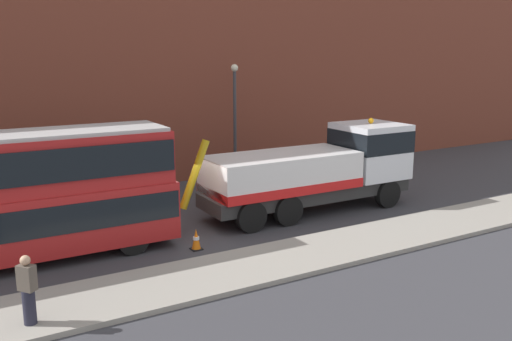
% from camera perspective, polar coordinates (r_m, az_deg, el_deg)
% --- Properties ---
extents(ground_plane, '(120.00, 120.00, 0.00)m').
position_cam_1_polar(ground_plane, '(20.70, -6.95, -6.23)').
color(ground_plane, '#38383D').
extents(near_kerb, '(60.00, 2.80, 0.15)m').
position_cam_1_polar(near_kerb, '(17.14, -1.22, -9.87)').
color(near_kerb, gray).
rests_on(near_kerb, ground_plane).
extents(building_facade, '(60.00, 1.50, 16.00)m').
position_cam_1_polar(building_facade, '(27.42, -14.55, 15.07)').
color(building_facade, brown).
rests_on(building_facade, ground_plane).
extents(recovery_tow_truck, '(10.15, 2.71, 3.67)m').
position_cam_1_polar(recovery_tow_truck, '(23.01, 6.34, 0.20)').
color(recovery_tow_truck, '#2D2D2D').
rests_on(recovery_tow_truck, ground_plane).
extents(pedestrian_onlooker, '(0.45, 0.48, 1.71)m').
position_cam_1_polar(pedestrian_onlooker, '(14.45, -22.17, -11.25)').
color(pedestrian_onlooker, '#232333').
rests_on(pedestrian_onlooker, near_kerb).
extents(traffic_cone_near_bus, '(0.36, 0.36, 0.72)m').
position_cam_1_polar(traffic_cone_near_bus, '(18.83, -6.10, -7.01)').
color(traffic_cone_near_bus, orange).
rests_on(traffic_cone_near_bus, ground_plane).
extents(street_lamp, '(0.36, 0.36, 5.83)m').
position_cam_1_polar(street_lamp, '(27.50, -2.17, 5.84)').
color(street_lamp, '#38383D').
rests_on(street_lamp, ground_plane).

